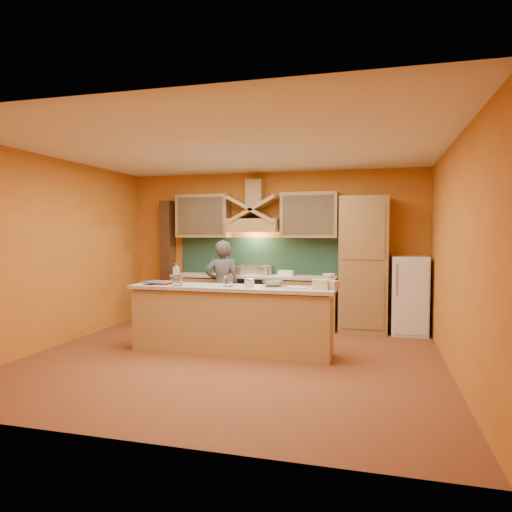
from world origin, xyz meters
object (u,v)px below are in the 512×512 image
(stove, at_px, (253,301))
(mixing_bowl, at_px, (273,284))
(fridge, at_px, (409,295))
(kitchen_scale, at_px, (249,284))
(person, at_px, (222,286))

(stove, bearing_deg, mixing_bowl, -66.42)
(fridge, xyz_separation_m, kitchen_scale, (-2.22, -1.96, 0.35))
(fridge, bearing_deg, mixing_bowl, -137.69)
(kitchen_scale, bearing_deg, stove, 84.16)
(person, height_order, kitchen_scale, person)
(mixing_bowl, bearing_deg, person, 135.30)
(stove, distance_m, person, 0.80)
(person, bearing_deg, stove, -139.03)
(fridge, relative_size, person, 0.83)
(stove, distance_m, kitchen_scale, 2.09)
(mixing_bowl, bearing_deg, fridge, 42.31)
(fridge, xyz_separation_m, person, (-3.07, -0.63, 0.13))
(stove, relative_size, mixing_bowl, 2.99)
(kitchen_scale, bearing_deg, fridge, 21.90)
(stove, relative_size, fridge, 0.69)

